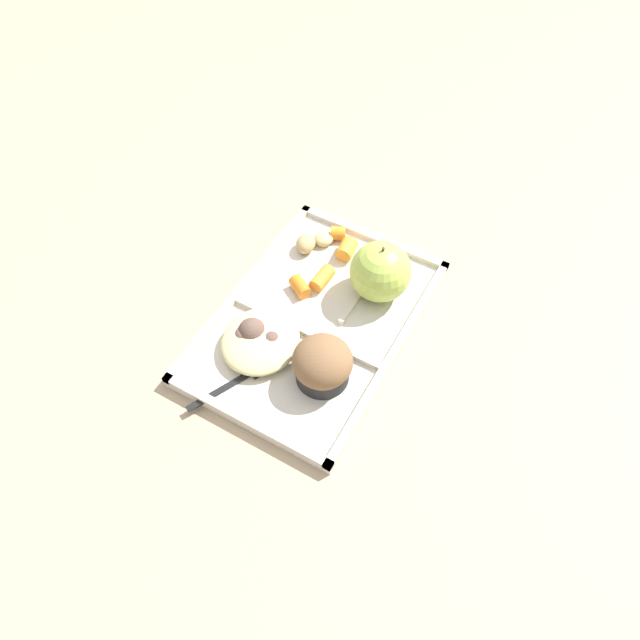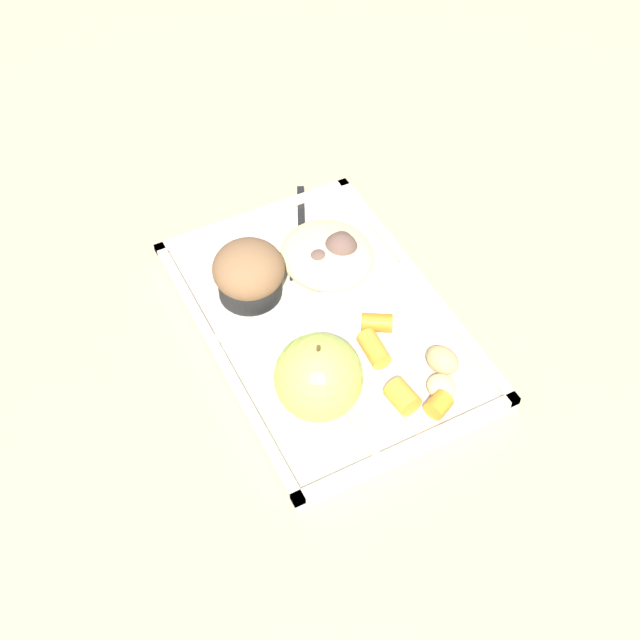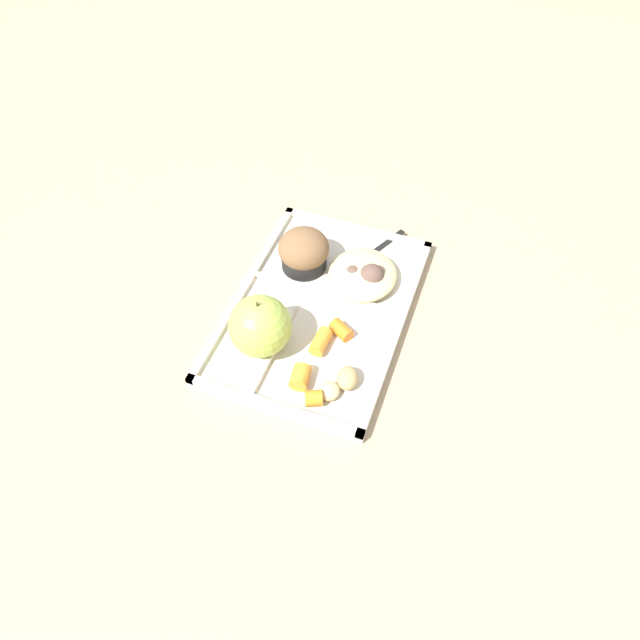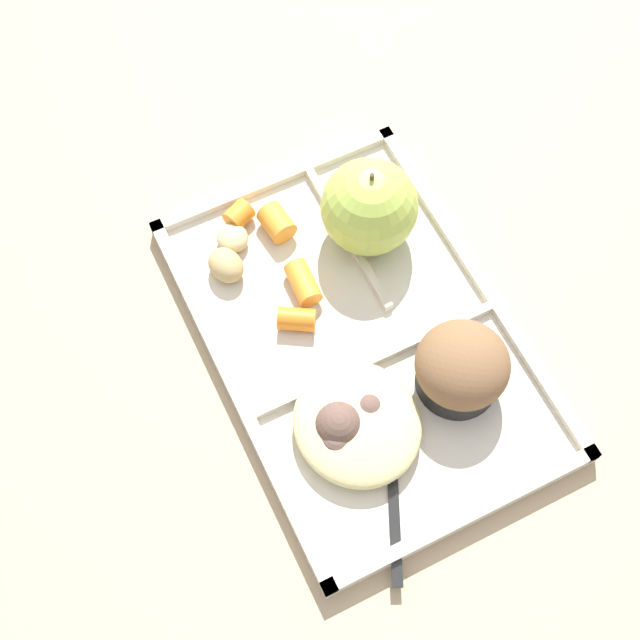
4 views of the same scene
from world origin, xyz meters
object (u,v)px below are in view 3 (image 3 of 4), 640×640
object	(u,v)px
bran_muffin	(304,251)
plastic_fork	(366,258)
green_apple	(260,326)
lunch_tray	(319,311)

from	to	relation	value
bran_muffin	plastic_fork	bearing A→B (deg)	-61.17
green_apple	lunch_tray	bearing A→B (deg)	-30.30
green_apple	plastic_fork	world-z (taller)	green_apple
plastic_fork	green_apple	bearing A→B (deg)	157.70
bran_muffin	plastic_fork	distance (m)	0.10
green_apple	plastic_fork	bearing A→B (deg)	-22.30
lunch_tray	plastic_fork	size ratio (longest dim) A/B	2.55
green_apple	bran_muffin	size ratio (longest dim) A/B	1.18
plastic_fork	lunch_tray	bearing A→B (deg)	164.24
green_apple	bran_muffin	world-z (taller)	green_apple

